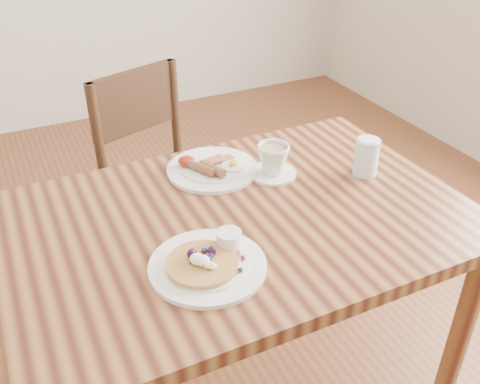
{
  "coord_description": "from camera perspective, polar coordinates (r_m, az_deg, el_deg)",
  "views": [
    {
      "loc": [
        -0.5,
        -1.04,
        1.55
      ],
      "look_at": [
        0.0,
        0.0,
        0.82
      ],
      "focal_mm": 40.0,
      "sensor_mm": 36.0,
      "label": 1
    }
  ],
  "objects": [
    {
      "name": "chair_far",
      "position": [
        2.1,
        -8.31,
        1.79
      ],
      "size": [
        0.53,
        0.53,
        0.88
      ],
      "rotation": [
        0.0,
        0.0,
        3.47
      ],
      "color": "#381F14",
      "rests_on": "ground"
    },
    {
      "name": "pancake_plate",
      "position": [
        1.22,
        -3.38,
        -7.49
      ],
      "size": [
        0.27,
        0.27,
        0.06
      ],
      "color": "white",
      "rests_on": "dining_table"
    },
    {
      "name": "breakfast_plate",
      "position": [
        1.59,
        -3.11,
        2.56
      ],
      "size": [
        0.27,
        0.27,
        0.04
      ],
      "color": "white",
      "rests_on": "dining_table"
    },
    {
      "name": "dining_table",
      "position": [
        1.46,
        0.0,
        -5.62
      ],
      "size": [
        1.2,
        0.8,
        0.75
      ],
      "color": "brown",
      "rests_on": "ground"
    },
    {
      "name": "teacup_saucer",
      "position": [
        1.56,
        3.54,
        3.32
      ],
      "size": [
        0.14,
        0.14,
        0.1
      ],
      "color": "white",
      "rests_on": "dining_table"
    },
    {
      "name": "water_glass",
      "position": [
        1.59,
        13.32,
        3.65
      ],
      "size": [
        0.07,
        0.07,
        0.11
      ],
      "primitive_type": "cylinder",
      "color": "silver",
      "rests_on": "dining_table"
    }
  ]
}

